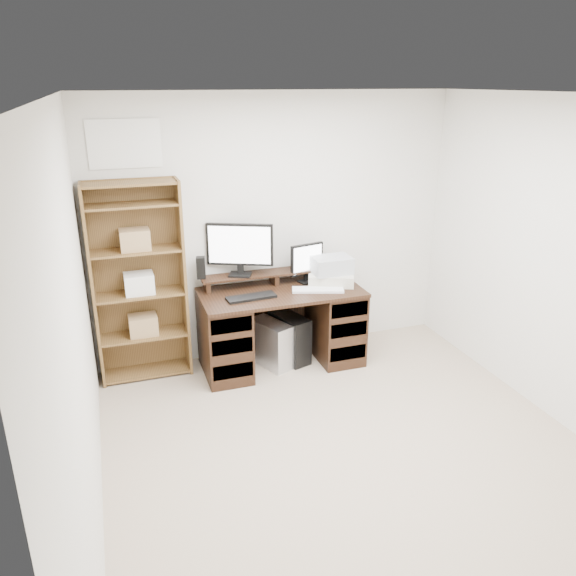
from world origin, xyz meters
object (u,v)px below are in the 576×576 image
desk (281,326)px  tower_silver (271,344)px  printer (331,278)px  tower_black (289,337)px  monitor_small (307,261)px  bookshelf (139,280)px  monitor_wide (240,247)px

desk → tower_silver: 0.20m
printer → tower_black: (-0.41, 0.02, -0.57)m
monitor_small → tower_silver: bearing=-172.3°
printer → bookshelf: 1.78m
desk → monitor_wide: (-0.32, 0.22, 0.75)m
desk → printer: printer is taller
desk → tower_black: 0.20m
bookshelf → tower_silver: bearing=-10.6°
desk → tower_silver: (-0.10, -0.00, -0.17)m
monitor_wide → tower_black: bearing=3.5°
monitor_wide → tower_silver: bearing=-20.7°
monitor_wide → tower_silver: size_ratio=1.31×
monitor_wide → tower_silver: 0.97m
desk → tower_silver: size_ratio=3.40×
printer → tower_silver: size_ratio=0.96×
tower_silver → tower_black: size_ratio=0.89×
desk → tower_silver: desk is taller
tower_silver → tower_black: tower_black is taller
monitor_small → tower_silver: monitor_small is taller
monitor_wide → monitor_small: monitor_wide is taller
monitor_wide → printer: 0.93m
monitor_small → printer: 0.28m
monitor_small → monitor_wide: bearing=161.5°
desk → printer: (0.52, 0.04, 0.41)m
printer → tower_black: bearing=-160.7°
tower_black → bookshelf: bookshelf is taller
monitor_small → tower_silver: 0.86m
tower_silver → tower_black: (0.21, 0.06, 0.01)m
desk → monitor_small: 0.66m
desk → tower_silver: bearing=-179.4°
monitor_small → tower_black: (-0.21, -0.09, -0.73)m
desk → bookshelf: (-1.25, 0.21, 0.53)m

